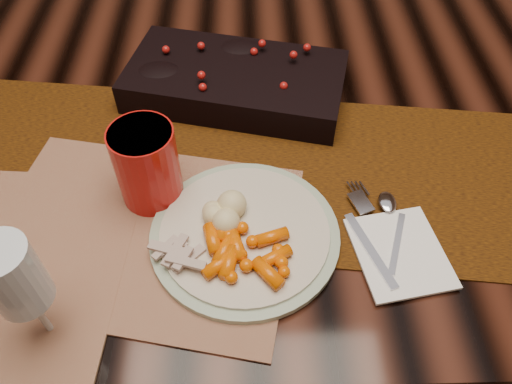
{
  "coord_description": "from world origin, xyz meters",
  "views": [
    {
      "loc": [
        -0.01,
        -0.69,
        1.33
      ],
      "look_at": [
        0.0,
        -0.25,
        0.8
      ],
      "focal_mm": 35.0,
      "sensor_mm": 36.0,
      "label": 1
    }
  ],
  "objects_px": {
    "centerpiece": "(235,77)",
    "turkey_shreds": "(177,255)",
    "baby_carrots": "(250,250)",
    "red_cup": "(147,165)",
    "dinner_plate": "(245,234)",
    "placemat_main": "(142,232)",
    "napkin": "(400,253)",
    "wine_glass": "(26,296)",
    "dining_table": "(252,227)",
    "mashed_potatoes": "(218,210)"
  },
  "relations": [
    {
      "from": "centerpiece",
      "to": "turkey_shreds",
      "type": "xyz_separation_m",
      "value": [
        -0.08,
        -0.36,
        -0.01
      ]
    },
    {
      "from": "baby_carrots",
      "to": "red_cup",
      "type": "bearing_deg",
      "value": 139.52
    },
    {
      "from": "centerpiece",
      "to": "dinner_plate",
      "type": "xyz_separation_m",
      "value": [
        0.01,
        -0.32,
        -0.03
      ]
    },
    {
      "from": "placemat_main",
      "to": "napkin",
      "type": "bearing_deg",
      "value": 4.3
    },
    {
      "from": "napkin",
      "to": "wine_glass",
      "type": "height_order",
      "value": "wine_glass"
    },
    {
      "from": "dinner_plate",
      "to": "turkey_shreds",
      "type": "xyz_separation_m",
      "value": [
        -0.09,
        -0.04,
        0.02
      ]
    },
    {
      "from": "dining_table",
      "to": "napkin",
      "type": "bearing_deg",
      "value": -58.57
    },
    {
      "from": "dinner_plate",
      "to": "mashed_potatoes",
      "type": "xyz_separation_m",
      "value": [
        -0.04,
        0.02,
        0.03
      ]
    },
    {
      "from": "centerpiece",
      "to": "baby_carrots",
      "type": "bearing_deg",
      "value": -86.83
    },
    {
      "from": "centerpiece",
      "to": "napkin",
      "type": "relative_size",
      "value": 2.74
    },
    {
      "from": "dinner_plate",
      "to": "red_cup",
      "type": "height_order",
      "value": "red_cup"
    },
    {
      "from": "dining_table",
      "to": "baby_carrots",
      "type": "distance_m",
      "value": 0.52
    },
    {
      "from": "placemat_main",
      "to": "red_cup",
      "type": "xyz_separation_m",
      "value": [
        0.01,
        0.07,
        0.06
      ]
    },
    {
      "from": "centerpiece",
      "to": "red_cup",
      "type": "relative_size",
      "value": 3.0
    },
    {
      "from": "napkin",
      "to": "centerpiece",
      "type": "bearing_deg",
      "value": 112.64
    },
    {
      "from": "centerpiece",
      "to": "mashed_potatoes",
      "type": "height_order",
      "value": "centerpiece"
    },
    {
      "from": "dining_table",
      "to": "turkey_shreds",
      "type": "bearing_deg",
      "value": -107.11
    },
    {
      "from": "dining_table",
      "to": "red_cup",
      "type": "relative_size",
      "value": 14.36
    },
    {
      "from": "turkey_shreds",
      "to": "wine_glass",
      "type": "height_order",
      "value": "wine_glass"
    },
    {
      "from": "baby_carrots",
      "to": "placemat_main",
      "type": "bearing_deg",
      "value": 160.89
    },
    {
      "from": "dining_table",
      "to": "placemat_main",
      "type": "relative_size",
      "value": 4.22
    },
    {
      "from": "napkin",
      "to": "wine_glass",
      "type": "bearing_deg",
      "value": -178.0
    },
    {
      "from": "centerpiece",
      "to": "napkin",
      "type": "distance_m",
      "value": 0.42
    },
    {
      "from": "centerpiece",
      "to": "dinner_plate",
      "type": "bearing_deg",
      "value": -87.63
    },
    {
      "from": "turkey_shreds",
      "to": "red_cup",
      "type": "xyz_separation_m",
      "value": [
        -0.05,
        0.13,
        0.04
      ]
    },
    {
      "from": "dining_table",
      "to": "wine_glass",
      "type": "height_order",
      "value": "wine_glass"
    },
    {
      "from": "dinner_plate",
      "to": "centerpiece",
      "type": "bearing_deg",
      "value": 92.37
    },
    {
      "from": "dinner_plate",
      "to": "wine_glass",
      "type": "bearing_deg",
      "value": -151.52
    },
    {
      "from": "dining_table",
      "to": "dinner_plate",
      "type": "relative_size",
      "value": 6.75
    },
    {
      "from": "placemat_main",
      "to": "turkey_shreds",
      "type": "relative_size",
      "value": 5.84
    },
    {
      "from": "red_cup",
      "to": "dinner_plate",
      "type": "bearing_deg",
      "value": -31.27
    },
    {
      "from": "dining_table",
      "to": "placemat_main",
      "type": "height_order",
      "value": "placemat_main"
    },
    {
      "from": "centerpiece",
      "to": "napkin",
      "type": "xyz_separation_m",
      "value": [
        0.23,
        -0.35,
        -0.03
      ]
    },
    {
      "from": "mashed_potatoes",
      "to": "baby_carrots",
      "type": "bearing_deg",
      "value": -55.54
    },
    {
      "from": "turkey_shreds",
      "to": "placemat_main",
      "type": "bearing_deg",
      "value": 135.11
    },
    {
      "from": "placemat_main",
      "to": "napkin",
      "type": "height_order",
      "value": "napkin"
    },
    {
      "from": "centerpiece",
      "to": "placemat_main",
      "type": "distance_m",
      "value": 0.33
    },
    {
      "from": "turkey_shreds",
      "to": "wine_glass",
      "type": "bearing_deg",
      "value": -150.29
    },
    {
      "from": "dining_table",
      "to": "centerpiece",
      "type": "height_order",
      "value": "centerpiece"
    },
    {
      "from": "dining_table",
      "to": "centerpiece",
      "type": "distance_m",
      "value": 0.42
    },
    {
      "from": "turkey_shreds",
      "to": "mashed_potatoes",
      "type": "bearing_deg",
      "value": 51.46
    },
    {
      "from": "baby_carrots",
      "to": "turkey_shreds",
      "type": "relative_size",
      "value": 1.63
    },
    {
      "from": "turkey_shreds",
      "to": "wine_glass",
      "type": "relative_size",
      "value": 0.42
    },
    {
      "from": "dinner_plate",
      "to": "mashed_potatoes",
      "type": "bearing_deg",
      "value": 147.76
    },
    {
      "from": "baby_carrots",
      "to": "mashed_potatoes",
      "type": "bearing_deg",
      "value": 124.46
    },
    {
      "from": "baby_carrots",
      "to": "turkey_shreds",
      "type": "xyz_separation_m",
      "value": [
        -0.1,
        -0.0,
        -0.0
      ]
    },
    {
      "from": "dinner_plate",
      "to": "napkin",
      "type": "distance_m",
      "value": 0.22
    },
    {
      "from": "placemat_main",
      "to": "napkin",
      "type": "relative_size",
      "value": 3.11
    },
    {
      "from": "dining_table",
      "to": "placemat_main",
      "type": "bearing_deg",
      "value": -120.21
    },
    {
      "from": "centerpiece",
      "to": "red_cup",
      "type": "height_order",
      "value": "red_cup"
    }
  ]
}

